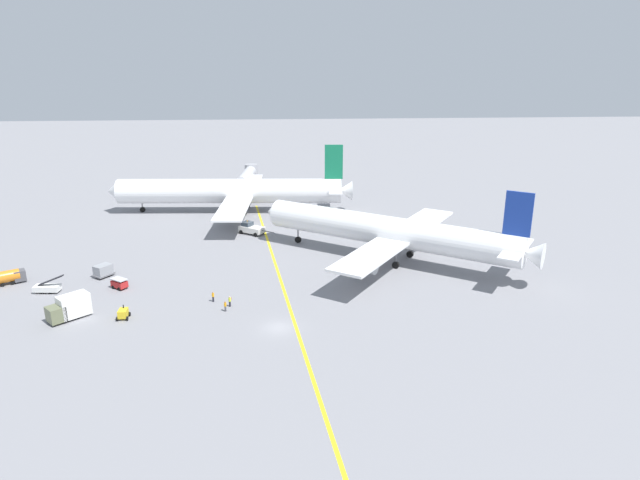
% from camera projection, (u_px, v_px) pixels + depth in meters
% --- Properties ---
extents(ground_plane, '(600.00, 600.00, 0.00)m').
position_uv_depth(ground_plane, '(279.00, 328.00, 76.85)').
color(ground_plane, gray).
extents(taxiway_stripe, '(14.09, 119.28, 0.01)m').
position_uv_depth(taxiway_stripe, '(287.00, 298.00, 86.43)').
color(taxiway_stripe, yellow).
rests_on(taxiway_stripe, ground).
extents(airliner_at_gate_left, '(60.40, 48.83, 16.66)m').
position_uv_depth(airliner_at_gate_left, '(232.00, 191.00, 135.03)').
color(airliner_at_gate_left, white).
rests_on(airliner_at_gate_left, ground).
extents(airliner_being_pushed, '(47.83, 39.20, 15.77)m').
position_uv_depth(airliner_being_pushed, '(389.00, 232.00, 101.62)').
color(airliner_being_pushed, white).
rests_on(airliner_being_pushed, ground).
extents(pushback_tug, '(7.87, 6.13, 2.87)m').
position_uv_depth(pushback_tug, '(251.00, 228.00, 118.76)').
color(pushback_tug, white).
rests_on(pushback_tug, ground).
extents(gse_belt_loader_portside, '(5.00, 2.13, 3.02)m').
position_uv_depth(gse_belt_loader_portside, '(47.00, 288.00, 88.50)').
color(gse_belt_loader_portside, silver).
rests_on(gse_belt_loader_portside, ground).
extents(gse_catering_truck_tall, '(5.95, 5.69, 3.50)m').
position_uv_depth(gse_catering_truck_tall, '(69.00, 307.00, 79.10)').
color(gse_catering_truck_tall, '#666B4C').
rests_on(gse_catering_truck_tall, ground).
extents(gse_baggage_cart_near_cluster, '(3.13, 2.90, 1.71)m').
position_uv_depth(gse_baggage_cart_near_cluster, '(119.00, 283.00, 90.03)').
color(gse_baggage_cart_near_cluster, red).
rests_on(gse_baggage_cart_near_cluster, ground).
extents(gse_fuel_bowser_stubby, '(5.18, 4.11, 2.40)m').
position_uv_depth(gse_fuel_bowser_stubby, '(10.00, 276.00, 91.78)').
color(gse_fuel_bowser_stubby, orange).
rests_on(gse_fuel_bowser_stubby, ground).
extents(gse_gpu_cart_small, '(1.64, 2.13, 1.90)m').
position_uv_depth(gse_gpu_cart_small, '(123.00, 313.00, 79.44)').
color(gse_gpu_cart_small, gold).
rests_on(gse_gpu_cart_small, ground).
extents(gse_container_dolly_flat, '(3.67, 3.88, 2.15)m').
position_uv_depth(gse_container_dolly_flat, '(103.00, 270.00, 94.88)').
color(gse_container_dolly_flat, slate).
rests_on(gse_container_dolly_flat, ground).
extents(ground_crew_wing_walker_right, '(0.49, 0.36, 1.67)m').
position_uv_depth(ground_crew_wing_walker_right, '(230.00, 301.00, 83.31)').
color(ground_crew_wing_walker_right, black).
rests_on(ground_crew_wing_walker_right, ground).
extents(ground_crew_marshaller_foreground, '(0.36, 0.36, 1.65)m').
position_uv_depth(ground_crew_marshaller_foreground, '(213.00, 297.00, 85.01)').
color(ground_crew_marshaller_foreground, black).
rests_on(ground_crew_marshaller_foreground, ground).
extents(ground_crew_ramp_agent_by_cones, '(0.36, 0.36, 1.62)m').
position_uv_depth(ground_crew_ramp_agent_by_cones, '(225.00, 306.00, 81.71)').
color(ground_crew_ramp_agent_by_cones, '#4C4C51').
rests_on(ground_crew_ramp_agent_by_cones, ground).
extents(jet_bridge, '(5.41, 20.44, 6.31)m').
position_uv_depth(jet_bridge, '(248.00, 175.00, 158.61)').
color(jet_bridge, '#B7B7BC').
rests_on(jet_bridge, ground).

